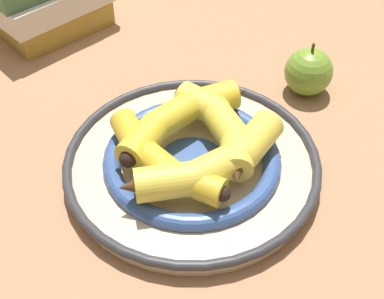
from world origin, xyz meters
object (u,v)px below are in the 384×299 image
(decorative_bowl, at_px, (192,162))
(banana_c, at_px, (222,128))
(apple, at_px, (309,72))
(banana_a, at_px, (158,157))
(banana_b, at_px, (212,164))
(banana_d, at_px, (179,117))

(decorative_bowl, xyz_separation_m, banana_c, (0.04, 0.02, 0.03))
(banana_c, xyz_separation_m, apple, (0.14, 0.12, -0.02))
(decorative_bowl, distance_m, apple, 0.22)
(apple, bearing_deg, banana_a, -143.28)
(decorative_bowl, distance_m, banana_c, 0.05)
(decorative_bowl, xyz_separation_m, banana_b, (0.02, -0.04, 0.03))
(banana_b, bearing_deg, apple, 21.14)
(apple, bearing_deg, banana_d, -152.39)
(decorative_bowl, height_order, banana_a, banana_a)
(banana_b, distance_m, banana_d, 0.09)
(decorative_bowl, relative_size, banana_c, 1.82)
(banana_d, bearing_deg, banana_c, 115.93)
(banana_c, bearing_deg, banana_a, 96.95)
(banana_d, height_order, apple, apple)
(decorative_bowl, bearing_deg, banana_a, -154.79)
(banana_a, bearing_deg, banana_b, 33.90)
(decorative_bowl, bearing_deg, apple, 38.99)
(banana_b, xyz_separation_m, apple, (0.15, 0.18, -0.02))
(banana_c, bearing_deg, banana_d, 43.87)
(banana_c, relative_size, banana_d, 0.99)
(banana_a, distance_m, banana_b, 0.06)
(apple, bearing_deg, banana_b, -131.04)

